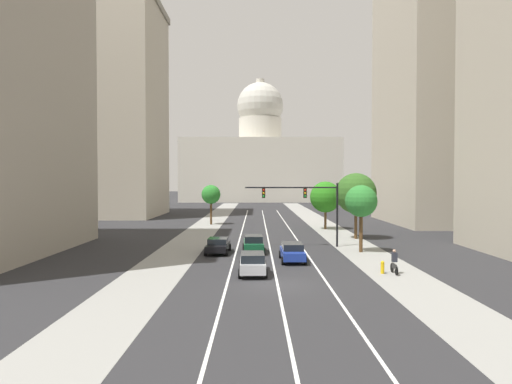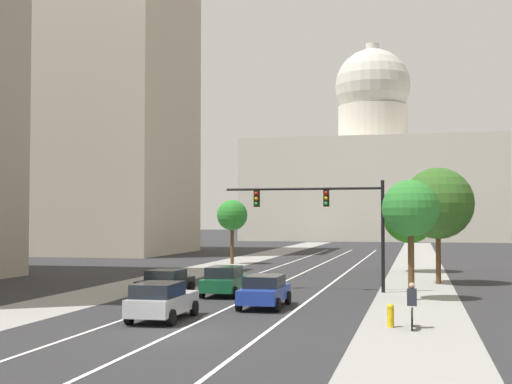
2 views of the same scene
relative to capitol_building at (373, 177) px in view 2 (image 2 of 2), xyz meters
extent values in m
plane|color=#2B2B2D|center=(0.00, -77.50, -12.52)|extent=(400.00, 400.00, 0.00)
cube|color=gray|center=(-8.49, -82.50, -12.52)|extent=(4.28, 130.00, 0.01)
cube|color=gray|center=(8.49, -82.50, -12.52)|extent=(4.28, 130.00, 0.01)
cube|color=white|center=(-3.18, -92.50, -12.51)|extent=(0.16, 90.00, 0.01)
cube|color=white|center=(0.00, -92.50, -12.51)|extent=(0.16, 90.00, 0.01)
cube|color=white|center=(3.18, -92.50, -12.51)|extent=(0.16, 90.00, 0.01)
cube|color=#B7AD99|center=(-29.99, -62.79, 6.62)|extent=(21.52, 19.52, 38.29)
cube|color=beige|center=(0.00, 0.00, -2.88)|extent=(48.63, 27.59, 19.30)
cylinder|color=beige|center=(0.00, 0.00, 10.40)|extent=(13.73, 13.73, 7.27)
sphere|color=beige|center=(0.00, 0.00, 18.12)|extent=(14.87, 14.87, 14.87)
cylinder|color=beige|center=(0.00, 0.00, 24.81)|extent=(2.68, 2.68, 3.72)
cube|color=#14512D|center=(-1.59, -104.71, -11.87)|extent=(1.90, 4.62, 0.66)
cube|color=black|center=(-1.58, -104.98, -11.25)|extent=(1.68, 2.33, 0.59)
cylinder|color=black|center=(-2.51, -103.19, -12.20)|extent=(0.24, 0.65, 0.64)
cylinder|color=black|center=(-0.77, -103.13, -12.20)|extent=(0.24, 0.65, 0.64)
cylinder|color=black|center=(-2.41, -106.29, -12.20)|extent=(0.24, 0.65, 0.64)
cylinder|color=black|center=(-0.66, -106.23, -12.20)|extent=(0.24, 0.65, 0.64)
cube|color=black|center=(-4.76, -105.29, -11.93)|extent=(1.97, 4.38, 0.56)
cube|color=black|center=(-4.76, -105.28, -11.40)|extent=(1.75, 2.13, 0.49)
cylinder|color=black|center=(-5.63, -103.79, -12.20)|extent=(0.24, 0.65, 0.64)
cylinder|color=black|center=(-3.80, -103.85, -12.20)|extent=(0.24, 0.65, 0.64)
cylinder|color=black|center=(-5.73, -106.73, -12.20)|extent=(0.24, 0.65, 0.64)
cylinder|color=black|center=(-3.90, -106.79, -12.20)|extent=(0.24, 0.65, 0.64)
cube|color=#1E389E|center=(1.59, -109.38, -11.88)|extent=(1.80, 4.34, 0.64)
cube|color=black|center=(1.59, -109.38, -11.30)|extent=(1.64, 2.39, 0.53)
cylinder|color=black|center=(0.70, -107.93, -12.20)|extent=(0.23, 0.64, 0.64)
cylinder|color=black|center=(2.44, -107.90, -12.20)|extent=(0.23, 0.64, 0.64)
cylinder|color=black|center=(0.74, -110.86, -12.20)|extent=(0.23, 0.64, 0.64)
cylinder|color=black|center=(2.48, -110.83, -12.20)|extent=(0.23, 0.64, 0.64)
cube|color=#B2B5BA|center=(-1.59, -114.22, -11.86)|extent=(1.80, 4.42, 0.69)
cube|color=black|center=(-1.58, -114.86, -11.23)|extent=(1.63, 2.35, 0.56)
cylinder|color=black|center=(-2.48, -112.74, -12.20)|extent=(0.23, 0.64, 0.64)
cylinder|color=black|center=(-0.75, -112.72, -12.20)|extent=(0.23, 0.64, 0.64)
cylinder|color=black|center=(-2.43, -115.73, -12.20)|extent=(0.23, 0.64, 0.64)
cylinder|color=black|center=(-0.70, -115.70, -12.20)|extent=(0.23, 0.64, 0.64)
cylinder|color=black|center=(6.65, -101.39, -9.38)|extent=(0.20, 0.20, 6.29)
cylinder|color=black|center=(2.12, -101.39, -6.68)|extent=(9.07, 0.14, 0.14)
cube|color=black|center=(3.48, -101.39, -7.23)|extent=(0.32, 0.28, 0.96)
sphere|color=red|center=(3.48, -101.54, -6.93)|extent=(0.20, 0.20, 0.20)
sphere|color=orange|center=(3.48, -101.54, -7.23)|extent=(0.20, 0.20, 0.20)
sphere|color=green|center=(3.48, -101.54, -7.53)|extent=(0.20, 0.20, 0.20)
cube|color=black|center=(-0.60, -101.39, -7.23)|extent=(0.32, 0.28, 0.96)
sphere|color=red|center=(-0.60, -101.54, -6.93)|extent=(0.20, 0.20, 0.20)
sphere|color=orange|center=(-0.60, -101.54, -7.23)|extent=(0.20, 0.20, 0.20)
sphere|color=green|center=(-0.60, -101.54, -7.53)|extent=(0.20, 0.20, 0.20)
cylinder|color=yellow|center=(7.53, -114.18, -12.17)|extent=(0.26, 0.26, 0.70)
sphere|color=yellow|center=(7.53, -114.18, -11.74)|extent=(0.26, 0.26, 0.26)
cylinder|color=yellow|center=(7.53, -114.34, -12.14)|extent=(0.10, 0.12, 0.10)
cylinder|color=black|center=(8.32, -114.78, -12.19)|extent=(0.05, 0.66, 0.66)
cylinder|color=black|center=(8.33, -113.74, -12.19)|extent=(0.05, 0.66, 0.66)
cube|color=black|center=(8.33, -114.26, -11.97)|extent=(0.07, 1.00, 0.36)
cube|color=#262833|center=(8.33, -114.31, -11.34)|extent=(0.36, 0.28, 0.64)
sphere|color=tan|center=(8.33, -114.24, -10.91)|extent=(0.22, 0.22, 0.22)
cylinder|color=#51381E|center=(-8.03, -79.02, -10.78)|extent=(0.32, 0.32, 3.49)
sphere|color=#2C822D|center=(-8.03, -79.02, -8.05)|extent=(2.81, 2.81, 2.81)
cylinder|color=#51381E|center=(8.22, -104.73, -10.70)|extent=(0.32, 0.32, 3.65)
sphere|color=#2E7E31|center=(8.22, -104.73, -7.85)|extent=(2.91, 2.91, 2.91)
cylinder|color=#51381E|center=(7.95, -85.48, -11.09)|extent=(0.32, 0.32, 2.87)
sphere|color=#2B7D1B|center=(7.95, -85.48, -8.20)|extent=(4.15, 4.15, 4.15)
cylinder|color=#51381E|center=(9.81, -95.42, -10.76)|extent=(0.32, 0.32, 3.52)
sphere|color=#326022|center=(9.81, -95.42, -7.42)|extent=(4.54, 4.54, 4.54)
camera|label=1|loc=(-1.35, -145.52, -5.97)|focal=31.54mm
camera|label=2|loc=(8.56, -141.51, -8.41)|focal=49.49mm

